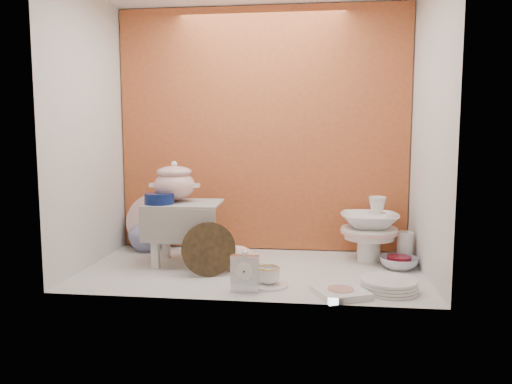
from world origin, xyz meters
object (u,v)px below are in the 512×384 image
crystal_bowl (399,263)px  porcelain_tower (369,229)px  mantel_clock (245,272)px  floral_platter (154,221)px  dinner_plate_stack (389,285)px  blue_white_vase (147,231)px  soup_tureen (174,181)px  gold_rim_teacup (269,275)px  plush_pig (237,257)px  step_stool (185,233)px

crystal_bowl → porcelain_tower: size_ratio=0.54×
porcelain_tower → mantel_clock: bearing=-134.5°
floral_platter → dinner_plate_stack: (1.37, -0.72, -0.14)m
porcelain_tower → dinner_plate_stack: bearing=-86.3°
blue_white_vase → soup_tureen: bearing=-44.1°
gold_rim_teacup → dinner_plate_stack: gold_rim_teacup is taller
dinner_plate_stack → porcelain_tower: bearing=93.7°
soup_tureen → gold_rim_teacup: size_ratio=2.50×
floral_platter → plush_pig: (0.61, -0.45, -0.10)m
mantel_clock → crystal_bowl: bearing=33.4°
step_stool → soup_tureen: soup_tureen is taller
plush_pig → gold_rim_teacup: plush_pig is taller
floral_platter → mantel_clock: size_ratio=1.84×
mantel_clock → dinner_plate_stack: 0.67m
step_stool → soup_tureen: size_ratio=1.50×
step_stool → plush_pig: step_stool is taller
floral_platter → crystal_bowl: 1.52m
soup_tureen → plush_pig: (0.38, -0.14, -0.39)m
soup_tureen → blue_white_vase: (-0.25, 0.24, -0.34)m
crystal_bowl → floral_platter: bearing=167.9°
step_stool → floral_platter: size_ratio=1.15×
blue_white_vase → gold_rim_teacup: (0.83, -0.65, -0.07)m
floral_platter → gold_rim_teacup: bearing=-41.4°
mantel_clock → gold_rim_teacup: mantel_clock is taller
soup_tureen → plush_pig: bearing=-19.9°
blue_white_vase → porcelain_tower: (1.35, -0.11, 0.07)m
floral_platter → mantel_clock: floral_platter is taller
mantel_clock → gold_rim_teacup: bearing=44.6°
step_stool → soup_tureen: (-0.06, 0.03, 0.29)m
mantel_clock → plush_pig: 0.37m
soup_tureen → crystal_bowl: size_ratio=1.33×
floral_platter → gold_rim_teacup: floral_platter is taller
floral_platter → dinner_plate_stack: bearing=-27.8°
blue_white_vase → mantel_clock: blue_white_vase is taller
porcelain_tower → step_stool: bearing=-170.5°
soup_tureen → blue_white_vase: size_ratio=1.10×
blue_white_vase → crystal_bowl: 1.52m
soup_tureen → gold_rim_teacup: (0.57, -0.40, -0.41)m
blue_white_vase → gold_rim_teacup: size_ratio=2.28×
step_stool → gold_rim_teacup: 0.64m
blue_white_vase → dinner_plate_stack: (1.39, -0.66, -0.09)m
gold_rim_teacup → dinner_plate_stack: bearing=-1.1°
blue_white_vase → dinner_plate_stack: 1.54m
plush_pig → crystal_bowl: 0.88m
plush_pig → floral_platter: bearing=142.4°
plush_pig → porcelain_tower: porcelain_tower is taller
soup_tureen → plush_pig: 0.56m
floral_platter → plush_pig: 0.76m
gold_rim_teacup → crystal_bowl: bearing=30.3°
step_stool → dinner_plate_stack: (1.07, -0.38, -0.14)m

